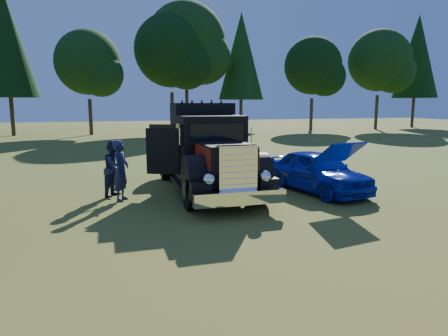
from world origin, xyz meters
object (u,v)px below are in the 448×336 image
(spectator_near, at_px, (121,171))
(spectator_far, at_px, (115,169))
(hotrod_coupe, at_px, (318,171))
(diamond_t_truck, at_px, (208,155))

(spectator_near, distance_m, spectator_far, 0.69)
(hotrod_coupe, xyz_separation_m, spectator_near, (-6.45, 0.63, 0.23))
(spectator_near, xyz_separation_m, spectator_far, (-0.17, 0.66, -0.03))
(spectator_near, relative_size, spectator_far, 1.04)
(spectator_near, bearing_deg, spectator_far, 38.45)
(spectator_near, height_order, spectator_far, spectator_near)
(diamond_t_truck, distance_m, spectator_far, 3.08)
(spectator_far, bearing_deg, hotrod_coupe, -69.52)
(diamond_t_truck, distance_m, hotrod_coupe, 3.77)
(diamond_t_truck, bearing_deg, spectator_near, -172.36)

